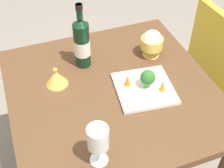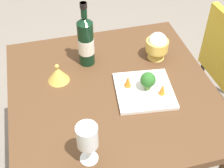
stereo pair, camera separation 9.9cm
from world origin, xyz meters
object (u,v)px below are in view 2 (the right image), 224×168
Objects in this scene: carrot_garnish_left at (128,81)px; carrot_garnish_right at (162,89)px; rice_bowl_lid at (58,74)px; wine_glass at (87,137)px; wine_bottle at (86,41)px; broccoli_floret at (148,80)px; serving_plate at (144,91)px; rice_bowl at (157,45)px.

carrot_garnish_left and carrot_garnish_right have the same top height.
wine_glass is at bearing -83.52° from rice_bowl_lid.
broccoli_floret is at bearing -50.49° from wine_bottle.
rice_bowl is at bearing 58.16° from serving_plate.
rice_bowl_lid is 1.78× the size of carrot_garnish_left.
carrot_garnish_right is (0.07, -0.05, 0.04)m from serving_plate.
rice_bowl reaches higher than serving_plate.
rice_bowl_lid is at bearing 155.40° from broccoli_floret.
wine_bottle is 2.29× the size of rice_bowl.
carrot_garnish_left is at bearing 146.82° from carrot_garnish_right.
rice_bowl_lid is at bearing 152.70° from carrot_garnish_right.
serving_plate is at bearing -25.82° from rice_bowl_lid.
carrot_garnish_right is (0.13, -0.09, 0.00)m from carrot_garnish_left.
rice_bowl_lid is at bearing -148.16° from wine_bottle.
rice_bowl is at bearing 5.48° from rice_bowl_lid.
carrot_garnish_left is at bearing -58.54° from wine_bottle.
wine_glass is at bearing -131.63° from rice_bowl.
wine_glass reaches higher than serving_plate.
wine_glass is 0.41m from carrot_garnish_left.
wine_glass is at bearing -138.73° from broccoli_floret.
serving_plate is at bearing -31.61° from carrot_garnish_left.
wine_bottle is 5.68× the size of carrot_garnish_right.
broccoli_floret is (-0.12, -0.22, -0.01)m from rice_bowl.
carrot_garnish_right is at bearing -34.70° from serving_plate.
broccoli_floret reaches higher than carrot_garnish_right.
wine_glass is 0.46m from rice_bowl_lid.
serving_plate is (-0.14, -0.22, -0.07)m from rice_bowl.
wine_bottle is at bearing 79.45° from wine_glass.
rice_bowl reaches higher than broccoli_floret.
carrot_garnish_left is at bearing -138.22° from rice_bowl.
broccoli_floret is at bearing 11.77° from serving_plate.
broccoli_floret is (0.22, -0.26, -0.06)m from wine_bottle.
carrot_garnish_left reaches higher than serving_plate.
wine_bottle is 0.42m from carrot_garnish_right.
broccoli_floret is 0.09m from carrot_garnish_left.
carrot_garnish_right is at bearing -27.30° from rice_bowl_lid.
carrot_garnish_left is 0.98× the size of carrot_garnish_right.
wine_bottle is at bearing 172.07° from rice_bowl.
wine_glass is 0.45m from carrot_garnish_right.
wine_bottle is at bearing 31.84° from rice_bowl_lid.
carrot_garnish_right is (0.37, 0.23, -0.08)m from wine_glass.
wine_glass reaches higher than carrot_garnish_left.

